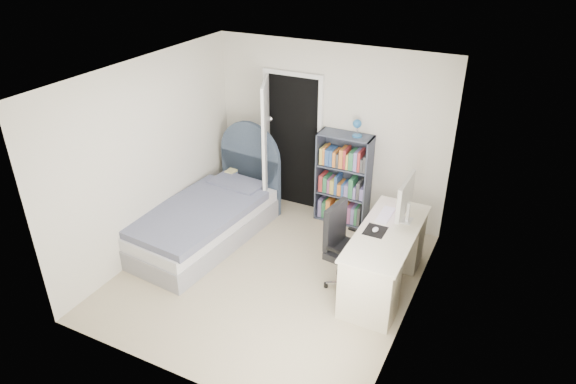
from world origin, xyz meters
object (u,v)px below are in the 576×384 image
at_px(bookcase, 344,182).
at_px(floor_lamp, 270,168).
at_px(bed, 208,217).
at_px(nightstand, 235,182).
at_px(office_chair, 344,244).
at_px(desk, 385,256).

bearing_deg(bookcase, floor_lamp, 178.95).
height_order(bed, nightstand, bed).
distance_m(nightstand, office_chair, 2.45).
relative_size(floor_lamp, desk, 0.89).
xyz_separation_m(bed, office_chair, (2.02, -0.17, 0.27)).
xyz_separation_m(nightstand, office_chair, (2.18, -1.11, 0.20)).
bearing_deg(bookcase, bed, -139.71).
height_order(nightstand, floor_lamp, floor_lamp).
relative_size(bed, nightstand, 3.97).
bearing_deg(floor_lamp, desk, -29.65).
distance_m(floor_lamp, office_chair, 2.26).
height_order(floor_lamp, office_chair, floor_lamp).
relative_size(desk, office_chair, 1.50).
height_order(desk, office_chair, desk).
bearing_deg(nightstand, office_chair, -26.98).
xyz_separation_m(floor_lamp, office_chair, (1.74, -1.44, 0.01)).
distance_m(desk, office_chair, 0.51).
relative_size(floor_lamp, bookcase, 0.90).
distance_m(nightstand, bookcase, 1.68).
bearing_deg(floor_lamp, bed, -102.28).
relative_size(nightstand, office_chair, 0.55).
height_order(bed, bookcase, bookcase).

